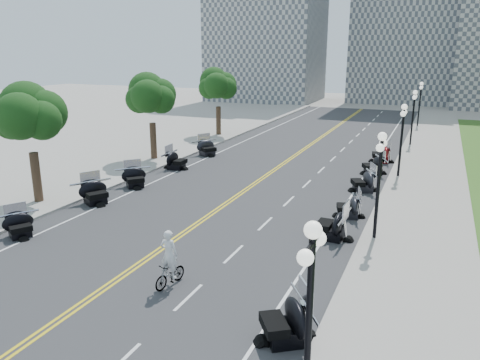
% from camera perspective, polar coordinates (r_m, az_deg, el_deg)
% --- Properties ---
extents(ground, '(160.00, 160.00, 0.00)m').
position_cam_1_polar(ground, '(21.96, -8.51, -7.57)').
color(ground, gray).
extents(road, '(16.00, 90.00, 0.01)m').
position_cam_1_polar(road, '(30.40, 1.33, -0.78)').
color(road, '#333335').
rests_on(road, ground).
extents(centerline_yellow_a, '(0.12, 90.00, 0.00)m').
position_cam_1_polar(centerline_yellow_a, '(30.44, 1.12, -0.74)').
color(centerline_yellow_a, yellow).
rests_on(centerline_yellow_a, road).
extents(centerline_yellow_b, '(0.12, 90.00, 0.00)m').
position_cam_1_polar(centerline_yellow_b, '(30.35, 1.54, -0.79)').
color(centerline_yellow_b, yellow).
rests_on(centerline_yellow_b, road).
extents(edge_line_north, '(0.12, 90.00, 0.00)m').
position_cam_1_polar(edge_line_north, '(28.75, 13.26, -2.16)').
color(edge_line_north, white).
rests_on(edge_line_north, road).
extents(edge_line_south, '(0.12, 90.00, 0.00)m').
position_cam_1_polar(edge_line_south, '(33.21, -8.98, 0.46)').
color(edge_line_south, white).
rests_on(edge_line_south, road).
extents(lane_dash_5, '(0.12, 2.00, 0.00)m').
position_cam_1_polar(lane_dash_5, '(17.39, -6.30, -14.00)').
color(lane_dash_5, white).
rests_on(lane_dash_5, road).
extents(lane_dash_6, '(0.12, 2.00, 0.00)m').
position_cam_1_polar(lane_dash_6, '(20.57, -0.79, -9.00)').
color(lane_dash_6, white).
rests_on(lane_dash_6, road).
extents(lane_dash_7, '(0.12, 2.00, 0.00)m').
position_cam_1_polar(lane_dash_7, '(24.00, 3.10, -5.33)').
color(lane_dash_7, white).
rests_on(lane_dash_7, road).
extents(lane_dash_8, '(0.12, 2.00, 0.00)m').
position_cam_1_polar(lane_dash_8, '(27.58, 5.96, -2.58)').
color(lane_dash_8, white).
rests_on(lane_dash_8, road).
extents(lane_dash_9, '(0.12, 2.00, 0.00)m').
position_cam_1_polar(lane_dash_9, '(31.26, 8.15, -0.46)').
color(lane_dash_9, white).
rests_on(lane_dash_9, road).
extents(lane_dash_10, '(0.12, 2.00, 0.00)m').
position_cam_1_polar(lane_dash_10, '(35.02, 9.87, 1.21)').
color(lane_dash_10, white).
rests_on(lane_dash_10, road).
extents(lane_dash_11, '(0.12, 2.00, 0.00)m').
position_cam_1_polar(lane_dash_11, '(38.82, 11.26, 2.55)').
color(lane_dash_11, white).
rests_on(lane_dash_11, road).
extents(lane_dash_12, '(0.12, 2.00, 0.00)m').
position_cam_1_polar(lane_dash_12, '(42.66, 12.40, 3.65)').
color(lane_dash_12, white).
rests_on(lane_dash_12, road).
extents(lane_dash_13, '(0.12, 2.00, 0.00)m').
position_cam_1_polar(lane_dash_13, '(46.52, 13.36, 4.57)').
color(lane_dash_13, white).
rests_on(lane_dash_13, road).
extents(lane_dash_14, '(0.12, 2.00, 0.00)m').
position_cam_1_polar(lane_dash_14, '(50.41, 14.17, 5.34)').
color(lane_dash_14, white).
rests_on(lane_dash_14, road).
extents(lane_dash_15, '(0.12, 2.00, 0.00)m').
position_cam_1_polar(lane_dash_15, '(54.31, 14.86, 6.01)').
color(lane_dash_15, white).
rests_on(lane_dash_15, road).
extents(lane_dash_16, '(0.12, 2.00, 0.00)m').
position_cam_1_polar(lane_dash_16, '(58.23, 15.47, 6.58)').
color(lane_dash_16, white).
rests_on(lane_dash_16, road).
extents(lane_dash_17, '(0.12, 2.00, 0.00)m').
position_cam_1_polar(lane_dash_17, '(62.15, 16.00, 7.08)').
color(lane_dash_17, white).
rests_on(lane_dash_17, road).
extents(lane_dash_18, '(0.12, 2.00, 0.00)m').
position_cam_1_polar(lane_dash_18, '(66.09, 16.46, 7.52)').
color(lane_dash_18, white).
rests_on(lane_dash_18, road).
extents(lane_dash_19, '(0.12, 2.00, 0.00)m').
position_cam_1_polar(lane_dash_19, '(70.03, 16.88, 7.91)').
color(lane_dash_19, white).
rests_on(lane_dash_19, road).
extents(sidewalk_north, '(5.00, 90.00, 0.15)m').
position_cam_1_polar(sidewalk_north, '(28.39, 21.43, -2.94)').
color(sidewalk_north, '#9E9991').
rests_on(sidewalk_north, ground).
extents(sidewalk_south, '(5.00, 90.00, 0.15)m').
position_cam_1_polar(sidewalk_south, '(35.50, -14.61, 1.23)').
color(sidewalk_south, '#9E9991').
rests_on(sidewalk_south, ground).
extents(distant_block_a, '(18.00, 14.00, 26.00)m').
position_cam_1_polar(distant_block_a, '(84.29, 3.28, 18.58)').
color(distant_block_a, gray).
rests_on(distant_block_a, ground).
extents(distant_block_b, '(16.00, 12.00, 30.00)m').
position_cam_1_polar(distant_block_b, '(85.60, 19.61, 19.05)').
color(distant_block_b, gray).
rests_on(distant_block_b, ground).
extents(street_lamp_1, '(0.50, 1.20, 4.90)m').
position_cam_1_polar(street_lamp_1, '(11.10, 8.38, -17.16)').
color(street_lamp_1, black).
rests_on(street_lamp_1, sidewalk_north).
extents(street_lamp_2, '(0.50, 1.20, 4.90)m').
position_cam_1_polar(street_lamp_2, '(22.03, 16.50, -0.80)').
color(street_lamp_2, black).
rests_on(street_lamp_2, sidewalk_north).
extents(street_lamp_3, '(0.50, 1.20, 4.90)m').
position_cam_1_polar(street_lamp_3, '(33.70, 19.06, 4.53)').
color(street_lamp_3, black).
rests_on(street_lamp_3, sidewalk_north).
extents(street_lamp_4, '(0.50, 1.20, 4.90)m').
position_cam_1_polar(street_lamp_4, '(45.54, 20.30, 7.10)').
color(street_lamp_4, black).
rests_on(street_lamp_4, sidewalk_north).
extents(street_lamp_5, '(0.50, 1.20, 4.90)m').
position_cam_1_polar(street_lamp_5, '(57.44, 21.04, 8.60)').
color(street_lamp_5, black).
rests_on(street_lamp_5, sidewalk_north).
extents(tree_2, '(4.80, 4.80, 9.20)m').
position_cam_1_polar(tree_2, '(28.49, -24.27, 6.52)').
color(tree_2, '#235619').
rests_on(tree_2, sidewalk_south).
extents(tree_3, '(4.80, 4.80, 9.20)m').
position_cam_1_polar(tree_3, '(37.60, -10.76, 9.49)').
color(tree_3, '#235619').
rests_on(tree_3, sidewalk_south).
extents(tree_4, '(4.80, 4.80, 9.20)m').
position_cam_1_polar(tree_4, '(48.00, -2.69, 11.01)').
color(tree_4, '#235619').
rests_on(tree_4, sidewalk_south).
extents(motorcycle_n_4, '(2.99, 2.99, 1.50)m').
position_cam_1_polar(motorcycle_n_4, '(14.75, 5.53, -16.50)').
color(motorcycle_n_4, black).
rests_on(motorcycle_n_4, road).
extents(motorcycle_n_6, '(2.22, 2.22, 1.50)m').
position_cam_1_polar(motorcycle_n_6, '(22.35, 11.13, -5.20)').
color(motorcycle_n_6, black).
rests_on(motorcycle_n_6, road).
extents(motorcycle_n_7, '(2.28, 2.28, 1.29)m').
position_cam_1_polar(motorcycle_n_7, '(25.35, 13.10, -3.05)').
color(motorcycle_n_7, black).
rests_on(motorcycle_n_7, road).
extents(motorcycle_n_8, '(2.75, 2.75, 1.44)m').
position_cam_1_polar(motorcycle_n_8, '(30.15, 14.79, -0.03)').
color(motorcycle_n_8, black).
rests_on(motorcycle_n_8, road).
extents(motorcycle_n_9, '(2.77, 2.77, 1.44)m').
position_cam_1_polar(motorcycle_n_9, '(34.51, 15.95, 1.84)').
color(motorcycle_n_9, black).
rests_on(motorcycle_n_9, road).
extents(motorcycle_n_10, '(2.44, 2.44, 1.48)m').
position_cam_1_polar(motorcycle_n_10, '(38.42, 16.84, 3.15)').
color(motorcycle_n_10, '#590A0C').
rests_on(motorcycle_n_10, road).
extents(motorcycle_s_5, '(2.44, 2.44, 1.25)m').
position_cam_1_polar(motorcycle_s_5, '(24.49, -25.32, -4.91)').
color(motorcycle_s_5, black).
rests_on(motorcycle_s_5, road).
extents(motorcycle_s_6, '(2.85, 2.85, 1.46)m').
position_cam_1_polar(motorcycle_s_6, '(28.09, -17.28, -1.34)').
color(motorcycle_s_6, black).
rests_on(motorcycle_s_6, road).
extents(motorcycle_s_7, '(2.80, 2.80, 1.39)m').
position_cam_1_polar(motorcycle_s_7, '(30.83, -12.73, 0.39)').
color(motorcycle_s_7, black).
rests_on(motorcycle_s_7, road).
extents(motorcycle_s_8, '(2.15, 2.15, 1.46)m').
position_cam_1_polar(motorcycle_s_8, '(34.98, -7.79, 2.49)').
color(motorcycle_s_8, black).
rests_on(motorcycle_s_8, road).
extents(motorcycle_s_9, '(2.87, 2.87, 1.44)m').
position_cam_1_polar(motorcycle_s_9, '(39.29, -4.02, 4.03)').
color(motorcycle_s_9, black).
rests_on(motorcycle_s_9, road).
extents(bicycle, '(0.74, 1.64, 0.95)m').
position_cam_1_polar(bicycle, '(18.02, -8.53, -11.30)').
color(bicycle, '#A51414').
rests_on(bicycle, road).
extents(cyclist_rider, '(0.69, 0.45, 1.89)m').
position_cam_1_polar(cyclist_rider, '(17.42, -8.72, -7.12)').
color(cyclist_rider, silver).
rests_on(cyclist_rider, bicycle).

